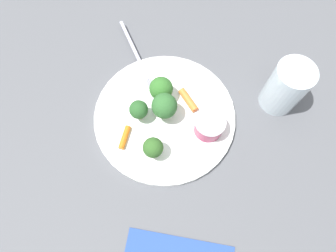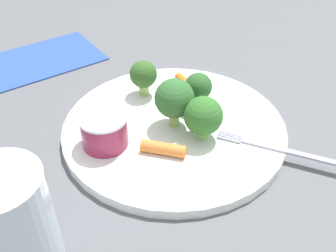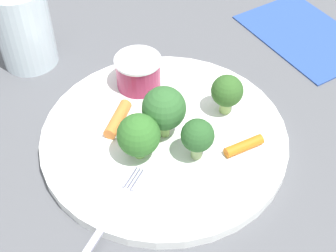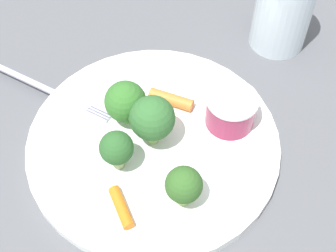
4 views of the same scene
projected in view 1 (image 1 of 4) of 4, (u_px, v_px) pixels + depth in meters
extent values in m
plane|color=#525459|center=(165.00, 117.00, 0.54)|extent=(2.40, 2.40, 0.00)
cylinder|color=white|center=(165.00, 116.00, 0.54)|extent=(0.27, 0.27, 0.01)
cylinder|color=#8F2547|center=(209.00, 126.00, 0.50)|extent=(0.05, 0.05, 0.04)
cylinder|color=silver|center=(211.00, 122.00, 0.49)|extent=(0.05, 0.05, 0.00)
cylinder|color=#84C559|center=(161.00, 95.00, 0.54)|extent=(0.01, 0.01, 0.01)
sphere|color=#316A28|center=(161.00, 89.00, 0.52)|extent=(0.04, 0.04, 0.04)
cylinder|color=#96AF71|center=(140.00, 115.00, 0.52)|extent=(0.01, 0.01, 0.02)
sphere|color=#295828|center=(139.00, 110.00, 0.50)|extent=(0.03, 0.03, 0.03)
cylinder|color=#8EB45D|center=(168.00, 112.00, 0.52)|extent=(0.01, 0.01, 0.02)
sphere|color=#2F622E|center=(168.00, 106.00, 0.50)|extent=(0.05, 0.05, 0.05)
cylinder|color=#9ABD68|center=(154.00, 151.00, 0.49)|extent=(0.01, 0.01, 0.02)
sphere|color=#305B24|center=(153.00, 148.00, 0.47)|extent=(0.04, 0.04, 0.04)
cylinder|color=orange|center=(188.00, 100.00, 0.53)|extent=(0.05, 0.03, 0.01)
cylinder|color=orange|center=(125.00, 137.00, 0.51)|extent=(0.02, 0.04, 0.01)
cube|color=#AEAEC5|center=(134.00, 49.00, 0.59)|extent=(0.14, 0.09, 0.00)
cube|color=#AEAEC5|center=(153.00, 84.00, 0.55)|extent=(0.02, 0.02, 0.00)
cube|color=#AEAEC5|center=(152.00, 85.00, 0.55)|extent=(0.02, 0.02, 0.00)
cube|color=#AEAEC5|center=(150.00, 86.00, 0.55)|extent=(0.02, 0.02, 0.00)
cube|color=#AEAEC5|center=(148.00, 86.00, 0.55)|extent=(0.02, 0.02, 0.00)
cylinder|color=silver|center=(286.00, 87.00, 0.51)|extent=(0.07, 0.07, 0.10)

